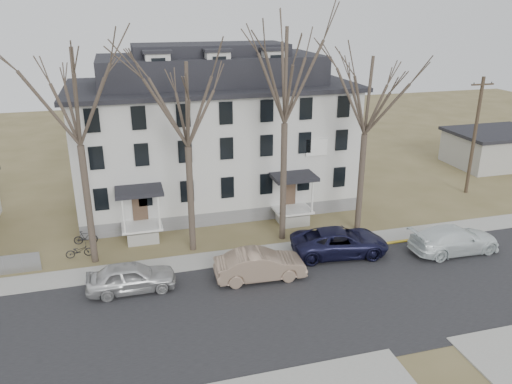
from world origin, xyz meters
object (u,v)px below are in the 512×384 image
object	(u,v)px
tree_center	(286,69)
car_silver	(131,278)
tree_mid_left	(186,99)
car_tan	(260,266)
car_navy	(340,242)
car_white	(454,240)
tree_far_left	(74,90)
bicycle_right	(86,238)
utility_pole_far	(475,135)
boarding_house	(213,134)
tree_mid_right	(368,90)
bicycle_left	(79,251)

from	to	relation	value
tree_center	car_silver	world-z (taller)	tree_center
tree_mid_left	car_tan	bearing A→B (deg)	-56.33
car_navy	car_white	xyz separation A→B (m)	(7.07, -1.61, 0.00)
tree_center	tree_far_left	bearing A→B (deg)	180.00
bicycle_right	car_tan	bearing A→B (deg)	-124.45
tree_far_left	utility_pole_far	size ratio (longest dim) A/B	1.44
car_tan	bicycle_right	xyz separation A→B (m)	(-9.73, 7.22, -0.39)
boarding_house	tree_mid_right	size ratio (longest dim) A/B	1.63
tree_mid_right	bicycle_left	distance (m)	20.59
tree_mid_right	car_tan	size ratio (longest dim) A/B	2.49
tree_mid_left	car_navy	size ratio (longest dim) A/B	2.12
car_silver	bicycle_left	xyz separation A→B (m)	(-2.97, 4.78, -0.39)
tree_mid_right	boarding_house	bearing A→B (deg)	136.19
boarding_house	bicycle_left	size ratio (longest dim) A/B	12.95
utility_pole_far	bicycle_right	world-z (taller)	utility_pole_far
tree_center	tree_mid_right	size ratio (longest dim) A/B	1.15
tree_mid_right	car_white	xyz separation A→B (m)	(4.27, -4.77, -8.76)
utility_pole_far	bicycle_left	bearing A→B (deg)	-173.50
tree_mid_right	car_silver	xyz separation A→B (m)	(-15.45, -4.05, -8.79)
car_silver	bicycle_left	distance (m)	5.64
boarding_house	tree_center	size ratio (longest dim) A/B	1.41
tree_mid_right	car_silver	distance (m)	18.23
boarding_house	tree_mid_right	world-z (taller)	tree_mid_right
tree_center	utility_pole_far	size ratio (longest dim) A/B	1.55
tree_far_left	tree_mid_right	bearing A→B (deg)	0.00
car_silver	utility_pole_far	bearing A→B (deg)	-72.83
boarding_house	bicycle_right	xyz separation A→B (m)	(-9.61, -5.61, -4.92)
utility_pole_far	car_tan	xyz separation A→B (m)	(-20.38, -8.88, -4.06)
utility_pole_far	tree_mid_right	bearing A→B (deg)	-160.71
tree_mid_right	car_white	size ratio (longest dim) A/B	2.20
tree_mid_left	car_white	world-z (taller)	tree_mid_left
car_tan	boarding_house	bearing A→B (deg)	3.14
utility_pole_far	bicycle_right	bearing A→B (deg)	-176.84
tree_mid_left	car_tan	size ratio (longest dim) A/B	2.49
car_silver	tree_mid_right	bearing A→B (deg)	-74.87
bicycle_left	car_navy	bearing A→B (deg)	-108.91
car_tan	bicycle_right	bearing A→B (deg)	56.00
boarding_house	utility_pole_far	xyz separation A→B (m)	(20.50, -3.95, -0.47)
tree_center	car_navy	distance (m)	11.06
boarding_house	car_silver	distance (m)	14.77
utility_pole_far	car_white	world-z (taller)	utility_pole_far
tree_far_left	car_silver	distance (m)	10.56
tree_far_left	tree_center	bearing A→B (deg)	0.00
tree_center	car_white	bearing A→B (deg)	-26.01
tree_mid_left	bicycle_left	xyz separation A→B (m)	(-6.92, 0.73, -9.18)
utility_pole_far	car_white	distance (m)	12.52
tree_far_left	utility_pole_far	world-z (taller)	tree_far_left
tree_far_left	boarding_house	bearing A→B (deg)	42.18
tree_center	car_white	distance (m)	14.94
tree_mid_right	car_white	distance (m)	10.85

